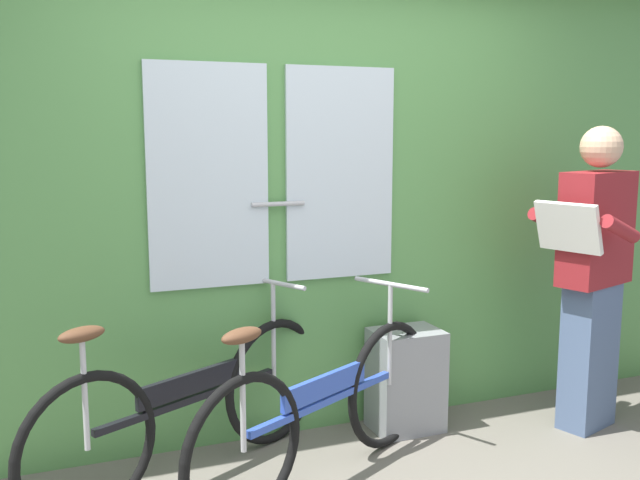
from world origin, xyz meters
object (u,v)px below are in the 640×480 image
Objects in this scene: bicycle_near_door at (323,409)px; trash_bin_by_wall at (406,380)px; bicycle_leaning_behind at (190,407)px; passenger_reading_newspaper at (593,272)px.

trash_bin_by_wall is at bearing 3.93° from bicycle_near_door.
bicycle_leaning_behind is at bearing 128.12° from bicycle_near_door.
bicycle_near_door and bicycle_leaning_behind have the same top height.
bicycle_near_door is 0.62m from bicycle_leaning_behind.
bicycle_leaning_behind is 1.21m from trash_bin_by_wall.
bicycle_leaning_behind is at bearing -173.24° from trash_bin_by_wall.
passenger_reading_newspaper reaches higher than bicycle_leaning_behind.
bicycle_near_door is at bearing -51.11° from bicycle_leaning_behind.
bicycle_leaning_behind reaches higher than trash_bin_by_wall.
bicycle_near_door is 0.96× the size of bicycle_leaning_behind.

